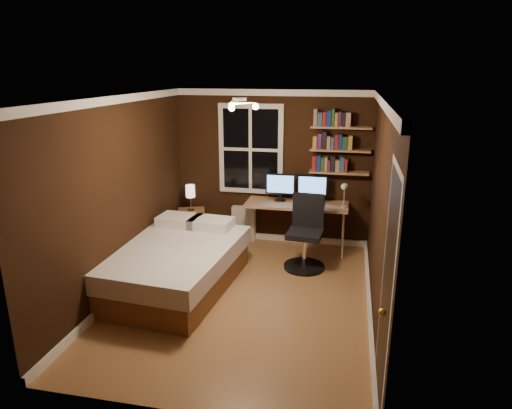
% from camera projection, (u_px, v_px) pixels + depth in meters
% --- Properties ---
extents(floor, '(4.20, 4.20, 0.00)m').
position_uv_depth(floor, '(243.00, 297.00, 5.84)').
color(floor, '#99673D').
rests_on(floor, ground).
extents(wall_back, '(3.20, 0.04, 2.50)m').
position_uv_depth(wall_back, '(272.00, 168.00, 7.46)').
color(wall_back, black).
rests_on(wall_back, ground).
extents(wall_left, '(0.04, 4.20, 2.50)m').
position_uv_depth(wall_left, '(120.00, 196.00, 5.80)').
color(wall_left, black).
rests_on(wall_left, ground).
extents(wall_right, '(0.04, 4.20, 2.50)m').
position_uv_depth(wall_right, '(379.00, 212.00, 5.17)').
color(wall_right, black).
rests_on(wall_right, ground).
extents(ceiling, '(3.20, 4.20, 0.02)m').
position_uv_depth(ceiling, '(242.00, 97.00, 5.13)').
color(ceiling, white).
rests_on(ceiling, wall_back).
extents(window, '(1.06, 0.06, 1.46)m').
position_uv_depth(window, '(251.00, 149.00, 7.41)').
color(window, white).
rests_on(window, wall_back).
extents(door, '(0.03, 0.82, 2.05)m').
position_uv_depth(door, '(386.00, 292.00, 3.79)').
color(door, black).
rests_on(door, ground).
extents(door_knob, '(0.06, 0.06, 0.06)m').
position_uv_depth(door_knob, '(382.00, 312.00, 3.52)').
color(door_knob, gold).
rests_on(door_knob, door).
extents(ceiling_fixture, '(0.44, 0.44, 0.18)m').
position_uv_depth(ceiling_fixture, '(240.00, 107.00, 5.06)').
color(ceiling_fixture, beige).
rests_on(ceiling_fixture, ceiling).
extents(bookshelf_lower, '(0.92, 0.22, 0.03)m').
position_uv_depth(bookshelf_lower, '(339.00, 172.00, 7.13)').
color(bookshelf_lower, tan).
rests_on(bookshelf_lower, wall_back).
extents(books_row_lower, '(0.54, 0.16, 0.23)m').
position_uv_depth(books_row_lower, '(339.00, 164.00, 7.10)').
color(books_row_lower, maroon).
rests_on(books_row_lower, bookshelf_lower).
extents(bookshelf_middle, '(0.92, 0.22, 0.03)m').
position_uv_depth(bookshelf_middle, '(340.00, 150.00, 7.03)').
color(bookshelf_middle, tan).
rests_on(bookshelf_middle, wall_back).
extents(books_row_middle, '(0.54, 0.16, 0.23)m').
position_uv_depth(books_row_middle, '(340.00, 142.00, 7.00)').
color(books_row_middle, navy).
rests_on(books_row_middle, bookshelf_middle).
extents(bookshelf_upper, '(0.92, 0.22, 0.03)m').
position_uv_depth(bookshelf_upper, '(341.00, 127.00, 6.93)').
color(bookshelf_upper, tan).
rests_on(bookshelf_upper, wall_back).
extents(books_row_upper, '(0.54, 0.16, 0.23)m').
position_uv_depth(books_row_upper, '(342.00, 119.00, 6.90)').
color(books_row_upper, '#24552A').
rests_on(books_row_upper, bookshelf_upper).
extents(bed, '(1.73, 2.27, 0.73)m').
position_uv_depth(bed, '(172.00, 265.00, 6.04)').
color(bed, brown).
rests_on(bed, ground).
extents(nightstand, '(0.56, 0.56, 0.55)m').
position_uv_depth(nightstand, '(192.00, 226.00, 7.64)').
color(nightstand, brown).
rests_on(nightstand, ground).
extents(bedside_lamp, '(0.15, 0.15, 0.44)m').
position_uv_depth(bedside_lamp, '(191.00, 198.00, 7.50)').
color(bedside_lamp, '#F1E4CB').
rests_on(bedside_lamp, nightstand).
extents(radiator, '(0.39, 0.14, 0.59)m').
position_uv_depth(radiator, '(244.00, 223.00, 7.72)').
color(radiator, beige).
rests_on(radiator, ground).
extents(desk, '(1.61, 0.60, 0.77)m').
position_uv_depth(desk, '(297.00, 207.00, 7.22)').
color(desk, tan).
rests_on(desk, ground).
extents(monitor_left, '(0.48, 0.12, 0.45)m').
position_uv_depth(monitor_left, '(280.00, 187.00, 7.27)').
color(monitor_left, black).
rests_on(monitor_left, desk).
extents(monitor_right, '(0.48, 0.12, 0.45)m').
position_uv_depth(monitor_right, '(312.00, 189.00, 7.17)').
color(monitor_right, black).
rests_on(monitor_right, desk).
extents(desk_lamp, '(0.14, 0.32, 0.44)m').
position_uv_depth(desk_lamp, '(344.00, 195.00, 6.84)').
color(desk_lamp, silver).
rests_on(desk_lamp, desk).
extents(office_chair, '(0.59, 0.59, 1.08)m').
position_uv_depth(office_chair, '(305.00, 240.00, 6.62)').
color(office_chair, black).
rests_on(office_chair, ground).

